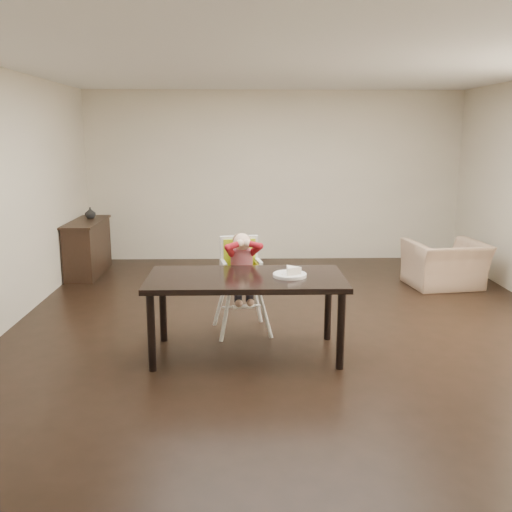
{
  "coord_description": "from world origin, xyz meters",
  "views": [
    {
      "loc": [
        -0.53,
        -5.72,
        2.03
      ],
      "look_at": [
        -0.39,
        -0.13,
        0.82
      ],
      "focal_mm": 40.0,
      "sensor_mm": 36.0,
      "label": 1
    }
  ],
  "objects_px": {
    "high_chair": "(241,262)",
    "armchair": "(446,257)",
    "dining_table": "(246,285)",
    "sideboard": "(88,248)"
  },
  "relations": [
    {
      "from": "armchair",
      "to": "dining_table",
      "type": "bearing_deg",
      "value": 32.97
    },
    {
      "from": "dining_table",
      "to": "armchair",
      "type": "height_order",
      "value": "armchair"
    },
    {
      "from": "high_chair",
      "to": "sideboard",
      "type": "bearing_deg",
      "value": 121.75
    },
    {
      "from": "high_chair",
      "to": "armchair",
      "type": "height_order",
      "value": "high_chair"
    },
    {
      "from": "dining_table",
      "to": "high_chair",
      "type": "relative_size",
      "value": 1.73
    },
    {
      "from": "dining_table",
      "to": "sideboard",
      "type": "bearing_deg",
      "value": 125.78
    },
    {
      "from": "dining_table",
      "to": "armchair",
      "type": "bearing_deg",
      "value": 40.8
    },
    {
      "from": "high_chair",
      "to": "sideboard",
      "type": "relative_size",
      "value": 0.83
    },
    {
      "from": "dining_table",
      "to": "sideboard",
      "type": "distance_m",
      "value": 3.92
    },
    {
      "from": "sideboard",
      "to": "high_chair",
      "type": "bearing_deg",
      "value": -48.36
    }
  ]
}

